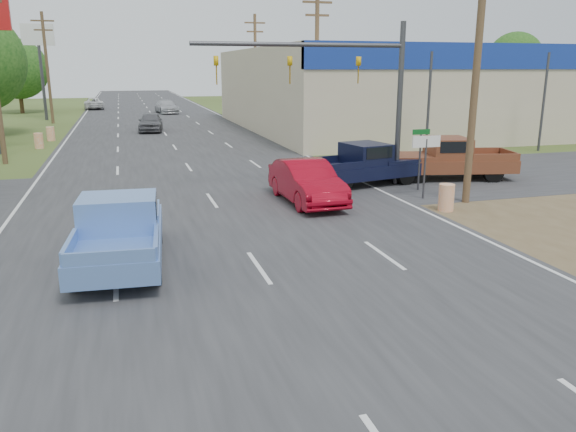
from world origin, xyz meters
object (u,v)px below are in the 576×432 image
object	(u,v)px
red_convertible	(307,182)
distant_car_silver	(167,107)
navy_pickup	(366,164)
distant_car_grey	(151,122)
distant_car_white	(94,104)
blue_pickup	(120,229)
brown_pickup	(446,158)

from	to	relation	value
red_convertible	distant_car_silver	distance (m)	46.52
red_convertible	navy_pickup	world-z (taller)	navy_pickup
navy_pickup	distant_car_silver	distance (m)	44.20
navy_pickup	distant_car_silver	bearing A→B (deg)	175.49
distant_car_grey	distant_car_white	bearing A→B (deg)	106.66
blue_pickup	distant_car_white	world-z (taller)	blue_pickup
distant_car_white	red_convertible	bearing A→B (deg)	97.30
distant_car_grey	blue_pickup	bearing A→B (deg)	-88.70
distant_car_white	navy_pickup	bearing A→B (deg)	101.52
distant_car_silver	red_convertible	bearing A→B (deg)	-95.01
red_convertible	navy_pickup	distance (m)	4.48
red_convertible	distant_car_grey	distance (m)	27.81
brown_pickup	distant_car_silver	size ratio (longest dim) A/B	1.21
red_convertible	distant_car_grey	bearing A→B (deg)	97.51
red_convertible	distant_car_white	world-z (taller)	red_convertible
distant_car_silver	distant_car_white	bearing A→B (deg)	124.78
blue_pickup	red_convertible	bearing A→B (deg)	41.00
red_convertible	navy_pickup	size ratio (longest dim) A/B	0.83
red_convertible	navy_pickup	xyz separation A→B (m)	(3.63, 2.61, 0.13)
blue_pickup	navy_pickup	bearing A→B (deg)	40.64
distant_car_silver	navy_pickup	bearing A→B (deg)	-90.18
navy_pickup	distant_car_grey	world-z (taller)	navy_pickup
blue_pickup	distant_car_grey	xyz separation A→B (m)	(2.46, 32.63, -0.15)
navy_pickup	brown_pickup	size ratio (longest dim) A/B	0.95
blue_pickup	navy_pickup	world-z (taller)	navy_pickup
brown_pickup	distant_car_silver	xyz separation A→B (m)	(-9.53, 43.70, -0.24)
navy_pickup	distant_car_white	bearing A→B (deg)	-177.06
blue_pickup	brown_pickup	distance (m)	16.77
blue_pickup	distant_car_silver	size ratio (longest dim) A/B	1.11
brown_pickup	red_convertible	bearing A→B (deg)	122.24
blue_pickup	distant_car_white	bearing A→B (deg)	97.13
navy_pickup	distant_car_white	xyz separation A→B (m)	(-13.63, 53.11, -0.24)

